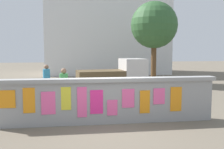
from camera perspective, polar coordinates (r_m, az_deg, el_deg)
The scene contains 10 objects.
ground at distance 16.55m, azimuth -4.56°, elevation -2.74°, with size 60.00×60.00×0.00m, color #6B6051.
poster_wall at distance 8.56m, azimuth -1.07°, elevation -5.49°, with size 7.20×0.42×1.47m.
auto_rickshaw_truck at distance 14.17m, azimuth 0.69°, elevation -0.47°, with size 3.75×1.90×1.85m.
motorcycle at distance 11.93m, azimuth -16.79°, elevation -3.99°, with size 1.90×0.56×0.87m.
bicycle_near at distance 10.58m, azimuth 4.09°, elevation -5.52°, with size 1.69×0.47×0.95m.
bicycle_far at distance 12.09m, azimuth 10.33°, elevation -4.19°, with size 1.71×0.44×0.95m.
person_walking at distance 10.82m, azimuth -10.25°, elevation -2.01°, with size 0.47×0.47×1.62m.
person_bystander at distance 13.29m, azimuth -13.81°, elevation -0.67°, with size 0.48×0.48×1.62m.
tree_roadside at distance 18.35m, azimuth 9.01°, elevation 10.34°, with size 3.13×3.13×5.53m.
building_background at distance 26.13m, azimuth -1.22°, elevation 9.35°, with size 11.54×6.16×8.16m.
Camera 1 is at (-1.06, -8.33, 2.41)m, focal length 42.75 mm.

